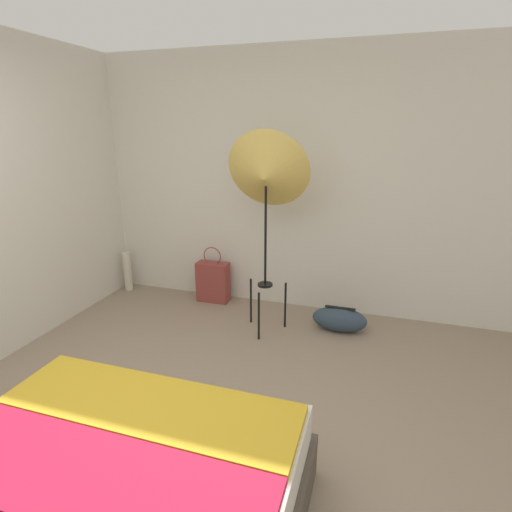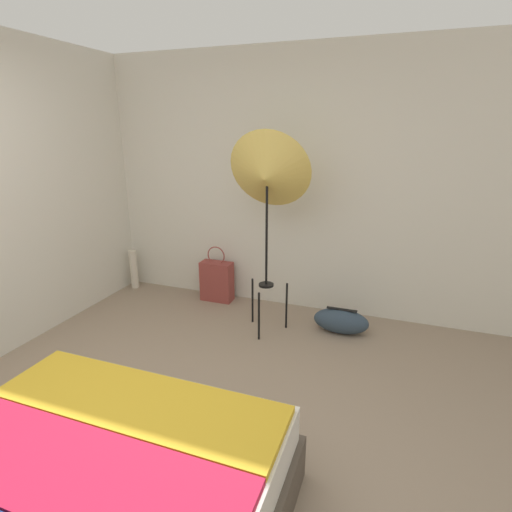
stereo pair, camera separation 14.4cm
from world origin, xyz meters
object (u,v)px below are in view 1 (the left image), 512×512
at_px(photo_umbrella, 266,176).
at_px(tote_bag, 213,281).
at_px(duffel_bag, 339,319).
at_px(paper_roll, 128,271).

height_order(photo_umbrella, tote_bag, photo_umbrella).
relative_size(duffel_bag, paper_roll, 1.10).
xyz_separation_m(duffel_bag, paper_roll, (-2.51, 0.28, 0.12)).
distance_m(photo_umbrella, paper_roll, 2.25).
bearing_deg(duffel_bag, tote_bag, 168.50).
height_order(duffel_bag, paper_roll, paper_roll).
relative_size(photo_umbrella, paper_roll, 3.96).
height_order(photo_umbrella, duffel_bag, photo_umbrella).
distance_m(duffel_bag, paper_roll, 2.53).
relative_size(tote_bag, paper_roll, 1.34).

